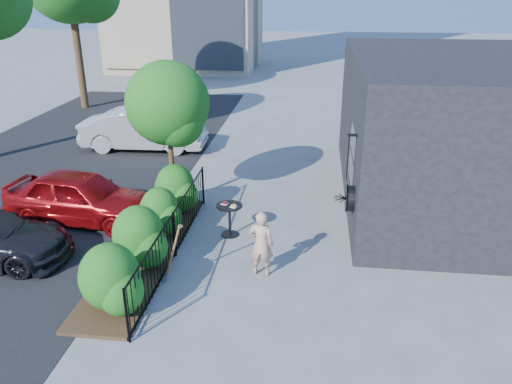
# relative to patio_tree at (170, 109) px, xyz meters

# --- Properties ---
(ground) EXTENTS (120.00, 120.00, 0.00)m
(ground) POSITION_rel_patio_tree_xyz_m (2.24, -2.76, -2.76)
(ground) COLOR gray
(ground) RESTS_ON ground
(shop_building) EXTENTS (6.22, 9.00, 4.00)m
(shop_building) POSITION_rel_patio_tree_xyz_m (7.73, 1.74, -0.76)
(shop_building) COLOR black
(shop_building) RESTS_ON ground
(fence) EXTENTS (0.05, 6.05, 1.10)m
(fence) POSITION_rel_patio_tree_xyz_m (0.74, -2.76, -2.20)
(fence) COLOR black
(fence) RESTS_ON ground
(planting_bed) EXTENTS (1.30, 6.00, 0.08)m
(planting_bed) POSITION_rel_patio_tree_xyz_m (0.04, -2.76, -2.72)
(planting_bed) COLOR #382616
(planting_bed) RESTS_ON ground
(shrubs) EXTENTS (1.10, 5.60, 1.24)m
(shrubs) POSITION_rel_patio_tree_xyz_m (0.14, -2.66, -2.06)
(shrubs) COLOR #166017
(shrubs) RESTS_ON ground
(patio_tree) EXTENTS (2.20, 2.20, 3.94)m
(patio_tree) POSITION_rel_patio_tree_xyz_m (0.00, 0.00, 0.00)
(patio_tree) COLOR #3F2B19
(patio_tree) RESTS_ON ground
(street) EXTENTS (9.00, 30.00, 0.01)m
(street) POSITION_rel_patio_tree_xyz_m (-4.76, 0.24, -2.76)
(street) COLOR black
(street) RESTS_ON ground
(cafe_table) EXTENTS (0.64, 0.64, 0.86)m
(cafe_table) POSITION_rel_patio_tree_xyz_m (1.80, -1.59, -2.20)
(cafe_table) COLOR black
(cafe_table) RESTS_ON ground
(woman) EXTENTS (0.56, 0.40, 1.47)m
(woman) POSITION_rel_patio_tree_xyz_m (2.76, -3.29, -2.03)
(woman) COLOR tan
(woman) RESTS_ON ground
(shovel) EXTENTS (0.47, 0.18, 1.38)m
(shovel) POSITION_rel_patio_tree_xyz_m (0.98, -3.83, -2.16)
(shovel) COLOR brown
(shovel) RESTS_ON ground
(car_red) EXTENTS (4.09, 2.03, 1.34)m
(car_red) POSITION_rel_patio_tree_xyz_m (-2.18, -1.20, -2.09)
(car_red) COLOR maroon
(car_red) RESTS_ON ground
(car_silver) EXTENTS (4.65, 1.81, 1.51)m
(car_silver) POSITION_rel_patio_tree_xyz_m (-2.54, 4.97, -2.01)
(car_silver) COLOR #B9B9BE
(car_silver) RESTS_ON ground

